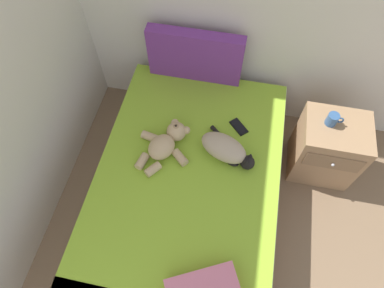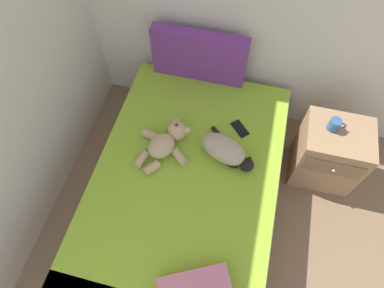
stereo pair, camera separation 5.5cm
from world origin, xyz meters
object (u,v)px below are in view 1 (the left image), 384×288
(patterned_cushion, at_px, (195,56))
(cell_phone, at_px, (239,127))
(nightstand, at_px, (327,148))
(mug, at_px, (333,119))
(teddy_bear, at_px, (166,143))
(bed, at_px, (185,200))
(cat, at_px, (226,149))

(patterned_cushion, bearing_deg, cell_phone, -46.36)
(cell_phone, xyz_separation_m, nightstand, (0.71, 0.08, -0.21))
(patterned_cushion, bearing_deg, nightstand, -17.55)
(patterned_cushion, height_order, mug, patterned_cushion)
(teddy_bear, bearing_deg, nightstand, 16.68)
(bed, relative_size, nightstand, 3.56)
(nightstand, bearing_deg, cat, -157.09)
(cat, xyz_separation_m, teddy_bear, (-0.42, -0.03, -0.01))
(teddy_bear, xyz_separation_m, cell_phone, (0.49, 0.28, -0.06))
(teddy_bear, distance_m, cell_phone, 0.56)
(cell_phone, bearing_deg, patterned_cushion, 133.64)
(cat, distance_m, teddy_bear, 0.42)
(bed, distance_m, teddy_bear, 0.46)
(cell_phone, relative_size, nightstand, 0.27)
(cat, xyz_separation_m, mug, (0.70, 0.35, 0.06))
(patterned_cushion, xyz_separation_m, mug, (1.06, -0.33, -0.08))
(nightstand, height_order, mug, mug)
(cell_phone, bearing_deg, teddy_bear, -150.22)
(bed, height_order, nightstand, nightstand)
(nightstand, xyz_separation_m, mug, (-0.07, 0.03, 0.34))
(patterned_cushion, distance_m, mug, 1.11)
(patterned_cushion, bearing_deg, bed, -82.77)
(bed, height_order, cat, cat)
(cat, bearing_deg, bed, -128.00)
(patterned_cushion, bearing_deg, mug, -17.45)
(bed, bearing_deg, patterned_cushion, 97.23)
(patterned_cushion, height_order, teddy_bear, patterned_cushion)
(bed, bearing_deg, mug, 34.78)
(cell_phone, distance_m, nightstand, 0.75)
(teddy_bear, height_order, mug, mug)
(cat, height_order, cell_phone, cat)
(bed, distance_m, mug, 1.20)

